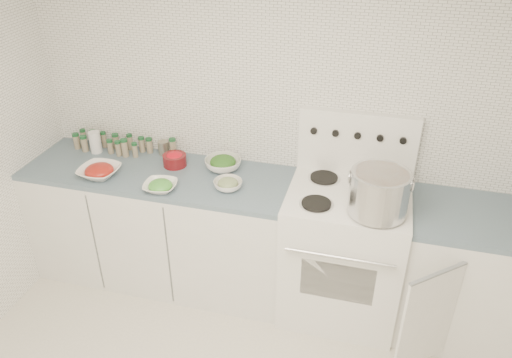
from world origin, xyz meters
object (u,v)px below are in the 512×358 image
stove (343,249)px  bowl_snowpea (160,186)px  stock_pot (379,191)px  bowl_tomato (99,171)px

stove → bowl_snowpea: (-1.18, -0.21, 0.43)m
stove → stock_pot: (0.17, -0.17, 0.59)m
bowl_tomato → bowl_snowpea: size_ratio=1.19×
stock_pot → bowl_tomato: stock_pot is taller
stove → bowl_snowpea: bearing=-169.9°
stove → bowl_tomato: 1.71m
stove → bowl_tomato: stove is taller
stove → stock_pot: bearing=-45.3°
stock_pot → bowl_snowpea: bearing=-178.5°
stove → bowl_tomato: (-1.65, -0.15, 0.44)m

